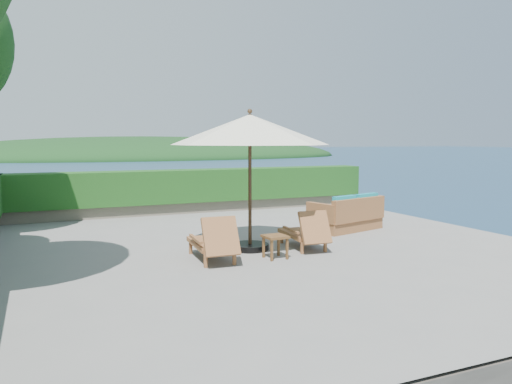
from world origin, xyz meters
name	(u,v)px	position (x,y,z in m)	size (l,w,h in m)	color
ground	(258,247)	(0.00, 0.00, 0.00)	(12.00, 12.00, 0.00)	gray
foundation	(258,318)	(0.00, 0.00, -1.55)	(12.00, 12.00, 3.00)	#60574C
ocean	(258,381)	(0.00, 0.00, -3.00)	(600.00, 600.00, 0.00)	#18364A
offshore_island	(145,158)	(25.00, 140.00, -3.00)	(126.00, 57.60, 12.60)	black
planter_wall_far	(186,207)	(0.00, 5.60, 0.18)	(12.00, 0.60, 0.36)	gray
hedge_far	(186,186)	(0.00, 5.60, 0.85)	(12.40, 0.90, 1.00)	#124013
patio_umbrella	(250,131)	(-0.24, -0.13, 2.46)	(4.26, 4.26, 2.91)	black
lounge_left	(213,241)	(-1.26, -0.75, 0.38)	(0.76, 1.60, 0.90)	brown
lounge_right	(305,232)	(0.85, -0.52, 0.36)	(0.75, 1.53, 0.86)	brown
side_table	(275,239)	(-0.10, -1.05, 0.37)	(0.45, 0.45, 0.45)	brown
wicker_loveseat	(347,216)	(2.90, 0.96, 0.36)	(2.08, 1.44, 0.93)	brown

